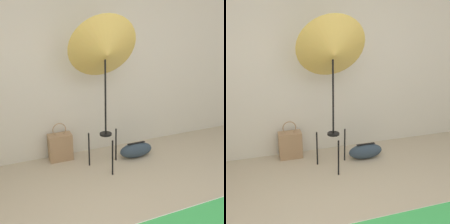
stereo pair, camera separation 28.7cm
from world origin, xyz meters
TOP-DOWN VIEW (x-y plane):
  - wall_back at (0.00, 2.33)m, footprint 8.00×0.05m
  - photo_umbrella at (0.25, 1.75)m, footprint 0.84×0.56m
  - tote_bag at (-0.26, 2.18)m, footprint 0.31×0.17m
  - duffel_bag at (0.74, 1.84)m, footprint 0.48×0.21m

SIDE VIEW (x-z plane):
  - duffel_bag at x=0.74m, z-range 0.00..0.21m
  - tote_bag at x=-0.26m, z-range -0.08..0.46m
  - wall_back at x=0.00m, z-range 0.00..2.60m
  - photo_umbrella at x=0.25m, z-range 0.53..2.41m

